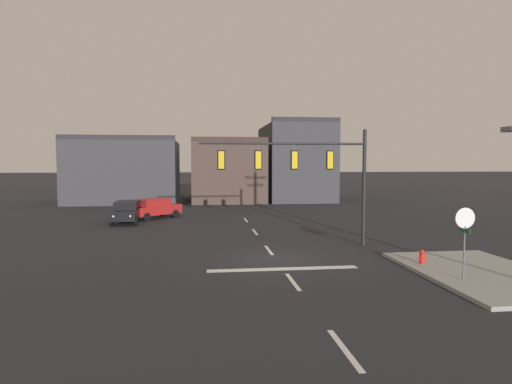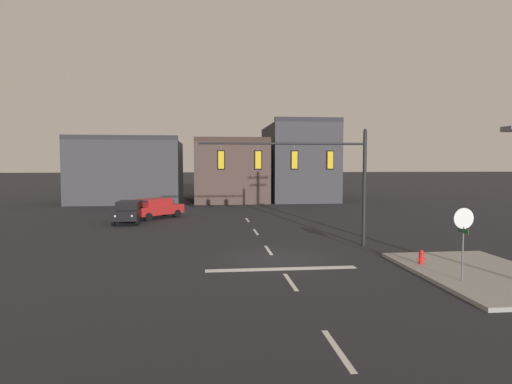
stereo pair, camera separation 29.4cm
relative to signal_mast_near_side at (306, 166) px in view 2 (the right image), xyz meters
The scene contains 10 objects.
ground_plane 5.49m from the signal_mast_near_side, 127.57° to the right, with size 400.00×400.00×0.00m, color #232328.
sidewalk_near_corner 9.71m from the signal_mast_near_side, 50.09° to the right, with size 5.00×8.00×0.15m, color gray.
stop_bar_paint 6.70m from the signal_mast_near_side, 113.89° to the right, with size 6.40×0.50×0.01m, color silver.
lane_centreline 4.82m from the signal_mast_near_side, 161.08° to the right, with size 0.16×26.40×0.01m.
signal_mast_near_side is the anchor object (origin of this frame).
stop_sign 9.05m from the signal_mast_near_side, 62.51° to the right, with size 0.76×0.64×2.83m.
car_lot_nearside 16.47m from the signal_mast_near_side, 125.50° to the left, with size 4.37×4.39×1.61m.
car_lot_middle 15.83m from the signal_mast_near_side, 135.70° to the left, with size 1.94×4.47×1.61m.
fire_hydrant 7.53m from the signal_mast_near_side, 52.59° to the right, with size 0.40×0.30×0.75m.
building_row 29.96m from the signal_mast_near_side, 96.62° to the left, with size 29.82×13.35×9.46m.
Camera 2 is at (-3.04, -19.84, 4.44)m, focal length 30.57 mm.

